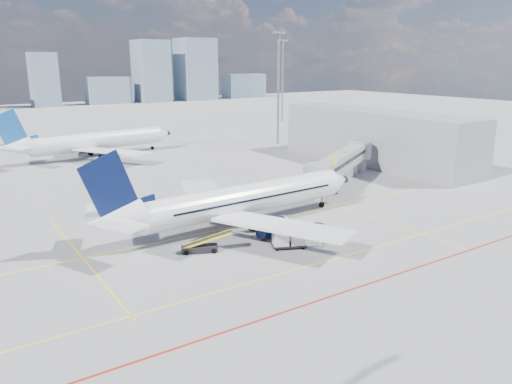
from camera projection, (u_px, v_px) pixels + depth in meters
ground at (291, 243)px, 53.96m from camera, size 420.00×420.00×0.00m
apron_markings at (309, 255)px, 50.50m from camera, size 90.00×35.12×0.01m
jet_bridge at (344, 160)px, 79.18m from camera, size 23.55×15.78×6.30m
terminal_block at (375, 137)px, 94.95m from camera, size 10.00×42.00×10.00m
floodlight_mast_ne at (278, 85)px, 115.12m from camera, size 3.20×0.61×25.45m
floodlight_mast_far at (283, 79)px, 157.75m from camera, size 3.20×0.61×25.45m
distant_skyline at (15, 81)px, 205.53m from camera, size 255.48×15.79×29.81m
main_aircraft at (237, 201)px, 58.19m from camera, size 36.45×31.74×10.76m
second_aircraft at (92, 142)px, 100.72m from camera, size 36.49×31.62×10.82m
baggage_tug at (320, 230)px, 55.92m from camera, size 2.43×1.86×1.51m
cargo_dolly at (289, 238)px, 52.24m from camera, size 3.92×2.92×1.96m
belt_loader at (201, 247)px, 51.25m from camera, size 5.21×3.17×2.14m
ramp_worker at (324, 239)px, 52.69m from camera, size 0.49×0.67×1.67m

